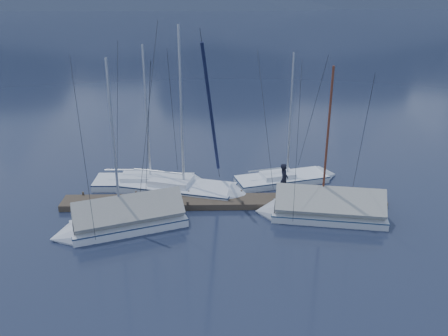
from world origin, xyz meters
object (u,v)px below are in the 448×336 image
(sailboat_covered_near, at_px, (319,210))
(sailboat_covered_far, at_px, (118,221))
(sailboat_open_left, at_px, (159,183))
(person, at_px, (284,180))
(sailboat_open_mid, at_px, (193,191))
(sailboat_open_right, at_px, (294,179))

(sailboat_covered_near, relative_size, sailboat_covered_far, 0.94)
(sailboat_covered_far, bearing_deg, sailboat_open_left, 74.70)
(sailboat_covered_far, relative_size, person, 4.90)
(sailboat_open_mid, distance_m, sailboat_open_right, 6.47)
(sailboat_open_left, relative_size, sailboat_open_mid, 0.88)
(sailboat_open_left, height_order, person, sailboat_open_left)
(sailboat_open_left, xyz_separation_m, sailboat_open_right, (8.35, 0.56, -0.01))
(sailboat_covered_far, xyz_separation_m, person, (8.75, 3.12, 0.84))
(sailboat_covered_near, xyz_separation_m, person, (-1.59, 2.04, 0.86))
(sailboat_covered_far, distance_m, person, 9.33)
(sailboat_covered_near, distance_m, sailboat_covered_far, 10.40)
(sailboat_open_right, height_order, sailboat_covered_near, sailboat_covered_near)
(sailboat_covered_near, bearing_deg, person, 127.87)
(sailboat_open_left, height_order, sailboat_open_right, sailboat_open_left)
(person, bearing_deg, sailboat_open_mid, 88.88)
(sailboat_open_mid, height_order, sailboat_open_right, sailboat_open_mid)
(sailboat_covered_near, bearing_deg, sailboat_covered_far, -174.01)
(sailboat_open_mid, relative_size, sailboat_covered_near, 1.19)
(sailboat_open_mid, relative_size, sailboat_open_right, 1.21)
(sailboat_open_mid, distance_m, sailboat_covered_far, 5.53)
(sailboat_open_right, distance_m, sailboat_covered_far, 11.49)
(sailboat_open_right, bearing_deg, person, -110.79)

